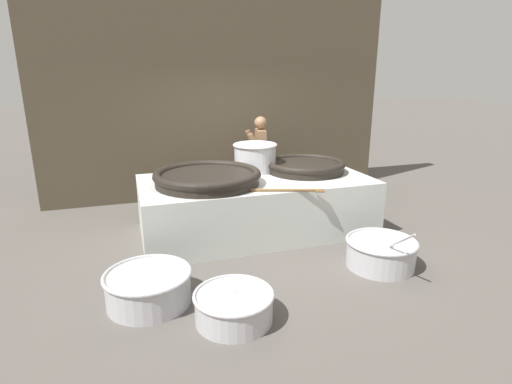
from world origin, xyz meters
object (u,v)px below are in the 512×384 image
Objects in this scene: giant_wok_near at (207,177)px; stock_pot at (255,157)px; giant_wok_far at (305,166)px; prep_bowl_vegetables at (381,252)px; prep_bowl_meat at (149,286)px; prep_bowl_extra at (234,305)px; cook at (260,157)px.

stock_pot is at bearing 32.08° from giant_wok_near.
stock_pot is (0.90, 0.56, 0.13)m from giant_wok_near.
giant_wok_near is 1.21× the size of giant_wok_far.
prep_bowl_vegetables reaches higher than prep_bowl_meat.
prep_bowl_extra is (0.77, -0.59, -0.03)m from prep_bowl_meat.
prep_bowl_extra is at bearing -37.41° from prep_bowl_meat.
prep_bowl_meat is (-2.61, -1.78, -0.73)m from giant_wok_far.
giant_wok_far is 1.22m from cook.
giant_wok_far is 1.58× the size of prep_bowl_extra.
giant_wok_near is 1.66× the size of prep_bowl_meat.
giant_wok_near is at bearing 84.68° from prep_bowl_extra.
cook reaches higher than stock_pot.
cook is at bearing 66.44° from stock_pot.
prep_bowl_meat is at bearing -122.43° from giant_wok_near.
cook is at bearing 67.41° from prep_bowl_extra.
prep_bowl_vegetables is at bearing 112.62° from cook.
prep_bowl_extra is at bearing -112.28° from stock_pot.
prep_bowl_vegetables is at bearing -65.46° from stock_pot.
giant_wok_far is 1.78× the size of stock_pot.
cook is 2.03× the size of prep_bowl_extra.
giant_wok_far is 1.38× the size of prep_bowl_meat.
stock_pot is 0.96m from cook.
stock_pot reaches higher than prep_bowl_meat.
prep_bowl_extra is (-2.06, -0.55, -0.03)m from prep_bowl_vegetables.
giant_wok_far is at bearing 9.22° from giant_wok_near.
prep_bowl_vegetables is 2.83m from prep_bowl_meat.
cook is 1.42× the size of prep_bowl_vegetables.
prep_bowl_extra is at bearing -165.10° from prep_bowl_vegetables.
prep_bowl_vegetables reaches higher than prep_bowl_extra.
cook is 3.11m from prep_bowl_vegetables.
prep_bowl_vegetables is (0.97, -2.12, -0.87)m from stock_pot.
cook reaches higher than prep_bowl_vegetables.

